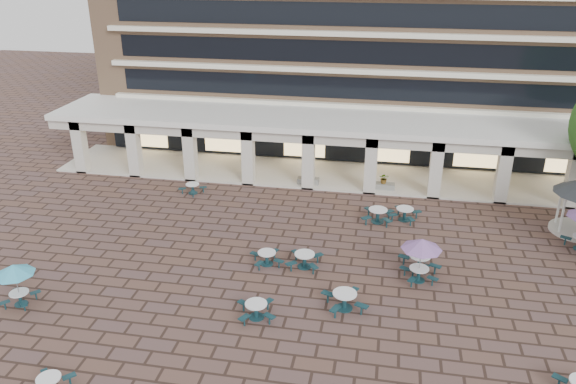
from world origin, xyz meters
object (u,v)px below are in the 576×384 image
(picnic_table_0, at_px, (50,383))
(planter_right, at_px, (384,183))
(picnic_table_1, at_px, (256,309))
(planter_left, at_px, (308,178))

(picnic_table_0, bearing_deg, planter_right, 61.52)
(picnic_table_1, bearing_deg, planter_left, 73.86)
(picnic_table_1, xyz_separation_m, planter_right, (5.19, 15.70, 0.04))
(planter_left, bearing_deg, picnic_table_0, -106.61)
(picnic_table_1, relative_size, planter_right, 1.33)
(picnic_table_0, bearing_deg, planter_left, 73.29)
(picnic_table_0, xyz_separation_m, picnic_table_1, (6.48, 5.91, 0.04))
(picnic_table_0, distance_m, planter_left, 22.56)
(planter_left, bearing_deg, planter_right, -0.00)
(picnic_table_1, height_order, planter_right, planter_right)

